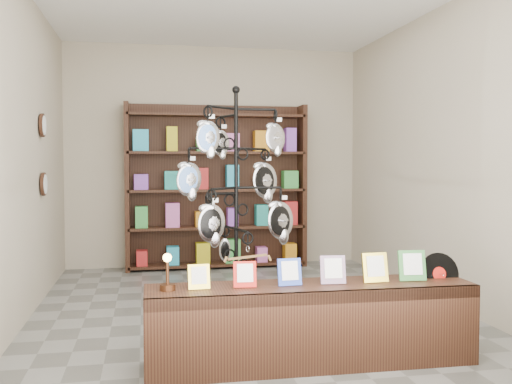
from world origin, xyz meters
TOP-DOWN VIEW (x-y plane):
  - ground at (0.00, 0.00)m, footprint 5.00×5.00m
  - room_envelope at (0.00, 0.00)m, footprint 5.00×5.00m
  - display_tree at (-0.18, -0.48)m, footprint 1.11×1.11m
  - front_shelf at (0.19, -1.53)m, footprint 2.31×0.50m
  - back_shelving at (0.00, 2.30)m, footprint 2.42×0.36m
  - wall_clocks at (-1.97, 0.80)m, footprint 0.03×0.24m

SIDE VIEW (x-z plane):
  - ground at x=0.00m, z-range 0.00..0.00m
  - front_shelf at x=0.19m, z-range -0.12..0.69m
  - back_shelving at x=0.00m, z-range -0.07..2.13m
  - display_tree at x=-0.18m, z-range 0.16..2.24m
  - wall_clocks at x=-1.97m, z-range 1.08..1.92m
  - room_envelope at x=0.00m, z-range -0.65..4.35m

